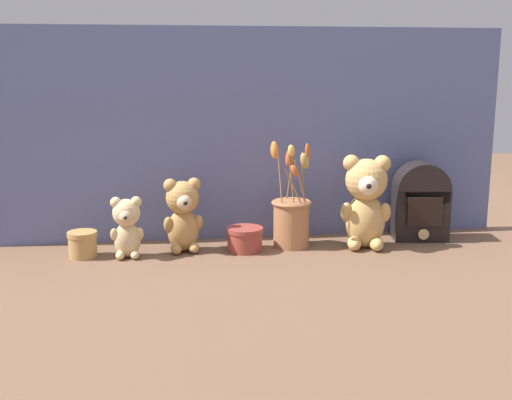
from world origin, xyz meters
The scene contains 9 objects.
ground_plane centered at (0.00, 0.00, 0.00)m, with size 4.00×4.00×0.00m, color brown.
backdrop_wall centered at (0.00, 0.17, 0.35)m, with size 1.71×0.02×0.69m.
teddy_bear_large centered at (0.34, -0.02, 0.15)m, with size 0.17×0.15×0.30m.
teddy_bear_medium centered at (-0.23, 0.02, 0.12)m, with size 0.13×0.12×0.23m.
teddy_bear_small centered at (-0.40, -0.02, 0.10)m, with size 0.10×0.09×0.19m.
flower_vase centered at (0.12, 0.03, 0.10)m, with size 0.14×0.15×0.34m.
vintage_radio centered at (0.56, 0.06, 0.13)m, with size 0.19×0.13×0.26m.
decorative_tin_tall centered at (-0.53, 0.01, 0.04)m, with size 0.09×0.09×0.08m.
decorative_tin_short centered at (-0.04, 0.00, 0.04)m, with size 0.11×0.11×0.07m.
Camera 1 is at (-0.28, -1.92, 0.57)m, focal length 45.00 mm.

